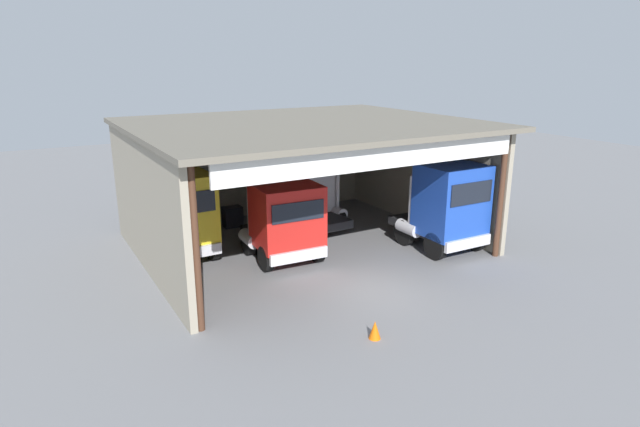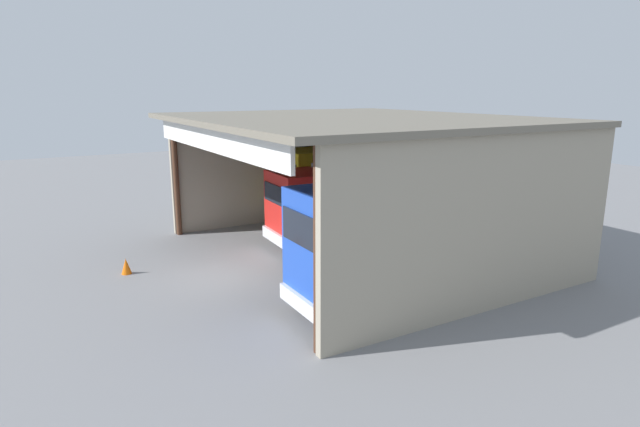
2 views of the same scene
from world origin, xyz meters
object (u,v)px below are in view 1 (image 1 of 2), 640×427
at_px(truck_white_left_bay, 305,191).
at_px(traffic_cone, 375,330).
at_px(truck_red_yard_outside, 284,221).
at_px(oil_drum, 194,218).
at_px(truck_yellow_center_bay, 176,215).
at_px(tool_cart, 233,217).
at_px(truck_blue_center_right_bay, 447,206).

height_order(truck_white_left_bay, traffic_cone, truck_white_left_bay).
relative_size(truck_red_yard_outside, oil_drum, 4.60).
bearing_deg(oil_drum, traffic_cone, -84.11).
xyz_separation_m(truck_yellow_center_bay, truck_red_yard_outside, (3.66, -2.34, -0.19)).
xyz_separation_m(truck_white_left_bay, tool_cart, (-3.11, 1.66, -1.24)).
bearing_deg(traffic_cone, truck_white_left_bay, 72.01).
height_order(truck_yellow_center_bay, traffic_cone, truck_yellow_center_bay).
relative_size(oil_drum, tool_cart, 0.94).
bearing_deg(truck_white_left_bay, traffic_cone, -109.80).
xyz_separation_m(truck_white_left_bay, truck_blue_center_right_bay, (3.52, -6.01, 0.23)).
bearing_deg(oil_drum, truck_blue_center_right_bay, -45.34).
relative_size(truck_red_yard_outside, tool_cart, 4.34).
relative_size(truck_white_left_bay, tool_cart, 4.49).
bearing_deg(truck_blue_center_right_bay, tool_cart, -48.39).
distance_m(truck_blue_center_right_bay, oil_drum, 11.96).
bearing_deg(tool_cart, oil_drum, 155.97).
bearing_deg(oil_drum, tool_cart, -24.03).
bearing_deg(traffic_cone, oil_drum, 95.89).
distance_m(truck_yellow_center_bay, traffic_cone, 9.95).
relative_size(truck_yellow_center_bay, truck_white_left_bay, 1.18).
bearing_deg(truck_red_yard_outside, oil_drum, -70.23).
bearing_deg(tool_cart, truck_yellow_center_bay, -139.06).
distance_m(truck_yellow_center_bay, truck_blue_center_right_bay, 11.15).
distance_m(truck_red_yard_outside, tool_cart, 5.51).
bearing_deg(truck_yellow_center_bay, oil_drum, -117.29).
bearing_deg(truck_yellow_center_bay, truck_blue_center_right_bay, 153.43).
height_order(oil_drum, tool_cart, tool_cart).
bearing_deg(truck_blue_center_right_bay, oil_drum, -44.56).
bearing_deg(truck_red_yard_outside, truck_white_left_bay, -125.60).
bearing_deg(truck_red_yard_outside, truck_blue_center_right_bay, 163.39).
bearing_deg(oil_drum, truck_red_yard_outside, -73.15).
height_order(truck_red_yard_outside, truck_blue_center_right_bay, truck_blue_center_right_bay).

